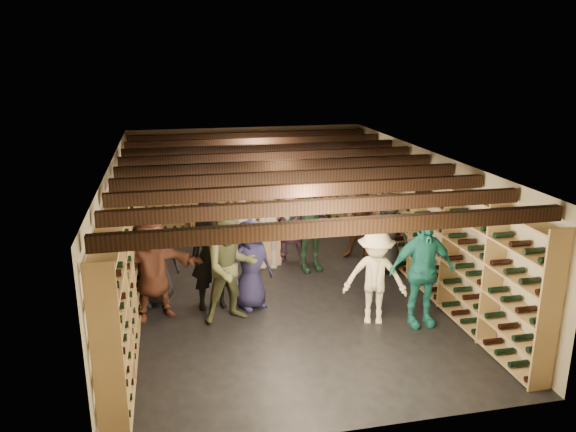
# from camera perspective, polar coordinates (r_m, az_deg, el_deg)

# --- Properties ---
(ground) EXTENTS (8.00, 8.00, 0.00)m
(ground) POSITION_cam_1_polar(r_m,az_deg,el_deg) (10.17, -0.75, -7.45)
(ground) COLOR black
(ground) RESTS_ON ground
(walls) EXTENTS (5.52, 8.02, 2.40)m
(walls) POSITION_cam_1_polar(r_m,az_deg,el_deg) (9.75, -0.77, -0.99)
(walls) COLOR #B9AD90
(walls) RESTS_ON ground
(ceiling) EXTENTS (5.50, 8.00, 0.01)m
(ceiling) POSITION_cam_1_polar(r_m,az_deg,el_deg) (9.46, -0.80, 5.96)
(ceiling) COLOR beige
(ceiling) RESTS_ON walls
(ceiling_joists) EXTENTS (5.40, 7.12, 0.18)m
(ceiling_joists) POSITION_cam_1_polar(r_m,az_deg,el_deg) (9.49, -0.80, 5.13)
(ceiling_joists) COLOR black
(ceiling_joists) RESTS_ON ground
(wine_rack_left) EXTENTS (0.32, 7.50, 2.15)m
(wine_rack_left) POSITION_cam_1_polar(r_m,az_deg,el_deg) (9.64, -15.93, -2.63)
(wine_rack_left) COLOR #A58250
(wine_rack_left) RESTS_ON ground
(wine_rack_right) EXTENTS (0.32, 7.50, 2.15)m
(wine_rack_right) POSITION_cam_1_polar(r_m,az_deg,el_deg) (10.57, 13.02, -0.74)
(wine_rack_right) COLOR #A58250
(wine_rack_right) RESTS_ON ground
(wine_rack_back) EXTENTS (4.70, 0.30, 2.15)m
(wine_rack_back) POSITION_cam_1_polar(r_m,az_deg,el_deg) (13.43, -4.01, 3.29)
(wine_rack_back) COLOR #A58250
(wine_rack_back) RESTS_ON ground
(crate_stack_left) EXTENTS (0.54, 0.40, 0.85)m
(crate_stack_left) POSITION_cam_1_polar(r_m,az_deg,el_deg) (11.20, -2.27, -2.84)
(crate_stack_left) COLOR #A67D57
(crate_stack_left) RESTS_ON ground
(crate_stack_right) EXTENTS (0.58, 0.48, 0.68)m
(crate_stack_right) POSITION_cam_1_polar(r_m,az_deg,el_deg) (11.66, -6.67, -2.59)
(crate_stack_right) COLOR #A67D57
(crate_stack_right) RESTS_ON ground
(crate_loose) EXTENTS (0.59, 0.51, 0.17)m
(crate_loose) POSITION_cam_1_polar(r_m,az_deg,el_deg) (11.52, -3.03, -4.09)
(crate_loose) COLOR #A67D57
(crate_loose) RESTS_ON ground
(person_0) EXTENTS (0.89, 0.65, 1.67)m
(person_0) POSITION_cam_1_polar(r_m,az_deg,el_deg) (9.62, -13.52, -4.01)
(person_0) COLOR black
(person_0) RESTS_ON ground
(person_1) EXTENTS (0.75, 0.55, 1.88)m
(person_1) POSITION_cam_1_polar(r_m,az_deg,el_deg) (9.24, -7.77, -3.83)
(person_1) COLOR black
(person_1) RESTS_ON ground
(person_2) EXTENTS (0.97, 0.82, 1.77)m
(person_2) POSITION_cam_1_polar(r_m,az_deg,el_deg) (8.79, -5.86, -5.24)
(person_2) COLOR #4C5133
(person_2) RESTS_ON ground
(person_3) EXTENTS (1.12, 0.86, 1.53)m
(person_3) POSITION_cam_1_polar(r_m,az_deg,el_deg) (8.82, 8.85, -6.15)
(person_3) COLOR #F2E1BF
(person_3) RESTS_ON ground
(person_4) EXTENTS (1.05, 0.45, 1.78)m
(person_4) POSITION_cam_1_polar(r_m,az_deg,el_deg) (8.85, 13.45, -5.43)
(person_4) COLOR teal
(person_4) RESTS_ON ground
(person_5) EXTENTS (1.62, 0.80, 1.67)m
(person_5) POSITION_cam_1_polar(r_m,az_deg,el_deg) (9.11, -13.58, -5.19)
(person_5) COLOR brown
(person_5) RESTS_ON ground
(person_6) EXTENTS (0.87, 0.75, 1.51)m
(person_6) POSITION_cam_1_polar(r_m,az_deg,el_deg) (9.25, -3.78, -4.92)
(person_6) COLOR #1E1D43
(person_6) RESTS_ON ground
(person_7) EXTENTS (0.70, 0.56, 1.69)m
(person_7) POSITION_cam_1_polar(r_m,az_deg,el_deg) (10.65, -4.67, -1.53)
(person_7) COLOR gray
(person_7) RESTS_ON ground
(person_8) EXTENTS (0.96, 0.88, 1.60)m
(person_8) POSITION_cam_1_polar(r_m,az_deg,el_deg) (11.46, 7.61, -0.55)
(person_8) COLOR #4A291A
(person_8) RESTS_ON ground
(person_9) EXTENTS (1.35, 0.97, 1.90)m
(person_9) POSITION_cam_1_polar(r_m,az_deg,el_deg) (10.85, -2.07, -0.57)
(person_9) COLOR #9D968E
(person_9) RESTS_ON ground
(person_10) EXTENTS (1.09, 0.58, 1.78)m
(person_10) POSITION_cam_1_polar(r_m,az_deg,el_deg) (10.76, 2.24, -1.05)
(person_10) COLOR #25442E
(person_10) RESTS_ON ground
(person_11) EXTENTS (1.70, 1.16, 1.76)m
(person_11) POSITION_cam_1_polar(r_m,az_deg,el_deg) (11.16, 0.35, -0.46)
(person_11) COLOR #875689
(person_11) RESTS_ON ground
(person_12) EXTENTS (0.83, 0.59, 1.57)m
(person_12) POSITION_cam_1_polar(r_m,az_deg,el_deg) (10.88, 10.10, -1.67)
(person_12) COLOR #2D2E31
(person_12) RESTS_ON ground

